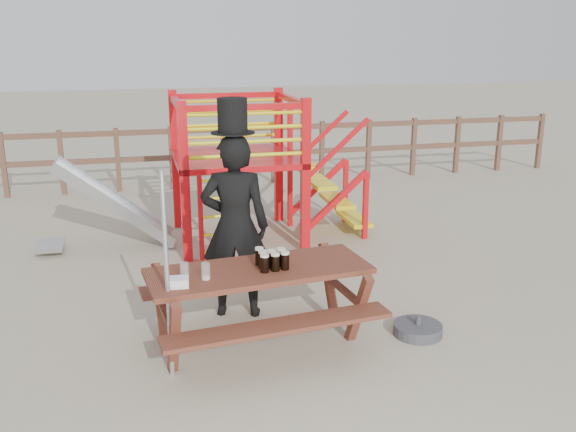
{
  "coord_description": "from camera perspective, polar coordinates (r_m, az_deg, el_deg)",
  "views": [
    {
      "loc": [
        -1.23,
        -5.26,
        2.92
      ],
      "look_at": [
        0.27,
        0.8,
        1.12
      ],
      "focal_mm": 40.0,
      "sensor_mm": 36.0,
      "label": 1
    }
  ],
  "objects": [
    {
      "name": "metal_pole",
      "position": [
        5.53,
        -10.69,
        -5.41
      ],
      "size": [
        0.04,
        0.04,
        1.85
      ],
      "primitive_type": "cylinder",
      "color": "#B2B2B7",
      "rests_on": "ground"
    },
    {
      "name": "empty_glasses",
      "position": [
        5.77,
        -8.26,
        -4.92
      ],
      "size": [
        0.26,
        0.13,
        0.15
      ],
      "color": "silver",
      "rests_on": "picnic_table"
    },
    {
      "name": "back_fence",
      "position": [
        12.52,
        -8.04,
        5.87
      ],
      "size": [
        15.09,
        0.09,
        1.2
      ],
      "color": "brown",
      "rests_on": "ground"
    },
    {
      "name": "stout_pints",
      "position": [
        5.96,
        -1.49,
        -3.89
      ],
      "size": [
        0.29,
        0.28,
        0.17
      ],
      "color": "black",
      "rests_on": "picnic_table"
    },
    {
      "name": "man_with_hat",
      "position": [
        6.65,
        -4.74,
        -0.5
      ],
      "size": [
        0.8,
        0.63,
        2.3
      ],
      "rotation": [
        0.0,
        0.0,
        2.89
      ],
      "color": "black",
      "rests_on": "ground"
    },
    {
      "name": "picnic_table",
      "position": [
        6.11,
        -2.56,
        -7.25
      ],
      "size": [
        2.21,
        1.65,
        0.8
      ],
      "rotation": [
        0.0,
        0.0,
        0.11
      ],
      "color": "brown",
      "rests_on": "ground"
    },
    {
      "name": "paper_bag",
      "position": [
        5.64,
        -9.74,
        -5.82
      ],
      "size": [
        0.19,
        0.15,
        0.08
      ],
      "primitive_type": "cube",
      "rotation": [
        0.0,
        0.0,
        -0.08
      ],
      "color": "white",
      "rests_on": "picnic_table"
    },
    {
      "name": "ground",
      "position": [
        6.14,
        -0.65,
        -12.31
      ],
      "size": [
        60.0,
        60.0,
        0.0
      ],
      "primitive_type": "plane",
      "color": "tan",
      "rests_on": "ground"
    },
    {
      "name": "parasol_base",
      "position": [
        6.63,
        11.46,
        -9.85
      ],
      "size": [
        0.49,
        0.49,
        0.21
      ],
      "color": "#3C3C41",
      "rests_on": "ground"
    },
    {
      "name": "playground_fort",
      "position": [
        9.14,
        -5.06,
        4.34
      ],
      "size": [
        4.71,
        1.84,
        2.1
      ],
      "color": "red",
      "rests_on": "ground"
    }
  ]
}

